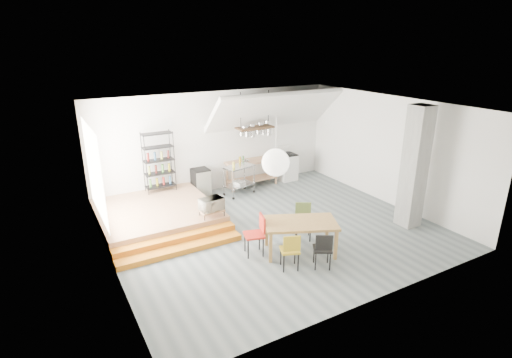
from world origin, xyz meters
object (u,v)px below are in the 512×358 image
rolling_cart (239,176)px  mini_fridge (201,182)px  dining_table (301,225)px  stove (287,166)px

rolling_cart → mini_fridge: (-1.10, 0.50, -0.18)m
dining_table → mini_fridge: 4.56m
stove → rolling_cart: (-2.12, -0.46, 0.13)m
rolling_cart → dining_table: bearing=-110.5°
mini_fridge → dining_table: bearing=-82.1°
rolling_cart → mini_fridge: rolling_cart is taller
dining_table → stove: bearing=84.4°
stove → dining_table: stove is taller
stove → mini_fridge: 3.22m
stove → rolling_cart: size_ratio=1.12×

